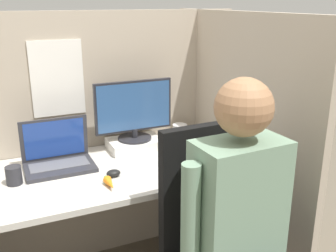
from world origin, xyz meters
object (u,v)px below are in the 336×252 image
at_px(carrot_toy, 110,184).
at_px(office_chair, 221,251).
at_px(stapler, 210,143).
at_px(pen_cup, 14,175).
at_px(person, 245,226).
at_px(coffee_mug, 180,131).
at_px(paper_box, 135,144).
at_px(monitor, 134,110).
at_px(laptop, 58,158).

relative_size(carrot_toy, office_chair, 0.12).
height_order(stapler, pen_cup, pen_cup).
height_order(person, coffee_mug, person).
height_order(paper_box, person, person).
distance_m(paper_box, carrot_toy, 0.51).
relative_size(person, coffee_mug, 14.42).
xyz_separation_m(monitor, stapler, (0.41, -0.17, -0.21)).
height_order(laptop, person, person).
xyz_separation_m(paper_box, laptop, (-0.45, -0.09, 0.02)).
bearing_deg(pen_cup, person, -47.39).
relative_size(stapler, office_chair, 0.14).
height_order(stapler, person, person).
relative_size(carrot_toy, coffee_mug, 1.36).
bearing_deg(office_chair, stapler, 63.72).
height_order(carrot_toy, office_chair, office_chair).
bearing_deg(pen_cup, laptop, 26.93).
xyz_separation_m(office_chair, coffee_mug, (0.24, 0.90, 0.22)).
xyz_separation_m(stapler, coffee_mug, (-0.09, 0.22, 0.02)).
bearing_deg(paper_box, stapler, -22.18).
relative_size(monitor, stapler, 2.97).
bearing_deg(laptop, pen_cup, -153.07).
distance_m(paper_box, pen_cup, 0.71).
bearing_deg(monitor, carrot_toy, -122.64).
distance_m(person, coffee_mug, 1.09).
relative_size(paper_box, carrot_toy, 2.48).
distance_m(stapler, pen_cup, 1.09).
bearing_deg(monitor, paper_box, -90.00).
distance_m(paper_box, coffee_mug, 0.32).
height_order(monitor, person, person).
bearing_deg(person, coffee_mug, 76.69).
bearing_deg(monitor, person, -86.31).
relative_size(stapler, coffee_mug, 1.67).
xyz_separation_m(monitor, pen_cup, (-0.68, -0.21, -0.19)).
bearing_deg(carrot_toy, pen_cup, 150.77).
xyz_separation_m(monitor, carrot_toy, (-0.28, -0.43, -0.21)).
bearing_deg(carrot_toy, coffee_mug, 38.91).
distance_m(paper_box, stapler, 0.44).
height_order(stapler, carrot_toy, stapler).
relative_size(stapler, carrot_toy, 1.23).
relative_size(paper_box, office_chair, 0.29).
height_order(paper_box, office_chair, office_chair).
distance_m(stapler, coffee_mug, 0.24).
xyz_separation_m(laptop, pen_cup, (-0.22, -0.11, -0.00)).
height_order(laptop, coffee_mug, laptop).
distance_m(carrot_toy, person, 0.68).
height_order(paper_box, laptop, laptop).
bearing_deg(person, paper_box, 93.70).
distance_m(monitor, office_chair, 0.95).
bearing_deg(laptop, paper_box, 11.44).
bearing_deg(person, stapler, 67.89).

